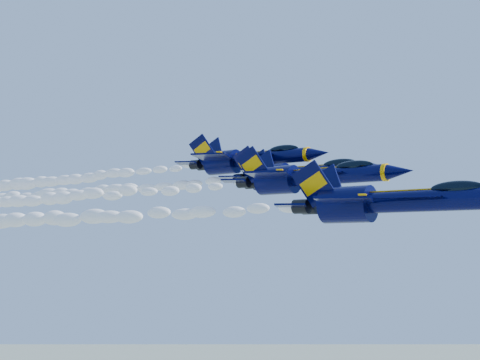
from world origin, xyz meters
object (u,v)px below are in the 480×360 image
Objects in this scene: jet_third at (300,174)px; jet_fourth at (249,159)px; jet_lead at (393,201)px; jet_second at (310,177)px.

jet_third is 9.55m from jet_fourth.
jet_third is (-19.12, 19.70, 4.93)m from jet_lead.
jet_second reaches higher than jet_lead.
jet_fourth is (-27.93, 22.31, 7.54)m from jet_lead.
jet_third is 0.99× the size of jet_fourth.
jet_second is 0.89× the size of jet_third.
jet_lead is at bearing -38.62° from jet_fourth.
jet_third is (-7.88, 11.67, 1.83)m from jet_second.
jet_fourth is (-16.69, 14.28, 4.44)m from jet_second.
jet_fourth reaches higher than jet_third.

